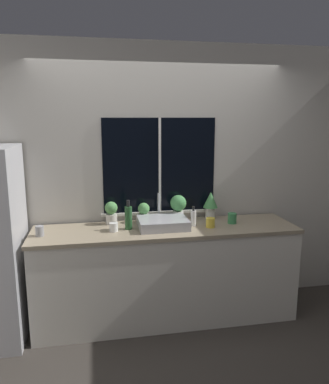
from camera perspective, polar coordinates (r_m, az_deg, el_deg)
The scene contains 15 objects.
ground_plane at distance 3.72m, azimuth 1.18°, elevation -20.75°, with size 14.00×14.00×0.00m, color #38332D.
wall_back at distance 3.87m, azimuth -0.82°, elevation 2.07°, with size 8.00×0.09×2.70m.
wall_right at distance 5.46m, azimuth 21.64°, elevation 3.99°, with size 0.06×7.00×2.70m.
counter at distance 3.76m, azimuth 0.23°, elevation -12.26°, with size 2.53×0.64×0.93m.
sink at distance 3.60m, azimuth -0.27°, elevation -4.72°, with size 0.47×0.43×0.29m.
potted_plant_far_left at distance 3.74m, azimuth -8.11°, elevation -3.04°, with size 0.13×0.13×0.22m.
potted_plant_center_left at distance 3.77m, azimuth -3.18°, elevation -3.15°, with size 0.12×0.12×0.20m.
potted_plant_center_right at distance 3.82m, azimuth 2.10°, elevation -2.11°, with size 0.16×0.16×0.26m.
potted_plant_far_right at distance 3.91m, azimuth 7.03°, elevation -1.65°, with size 0.15×0.15×0.28m.
soap_bottle at distance 3.65m, azimuth 4.42°, elevation -3.93°, with size 0.05×0.05×0.20m.
bottle_tall at distance 3.54m, azimuth -5.51°, elevation -3.84°, with size 0.07×0.07×0.28m.
mug_grey at distance 3.52m, azimuth -18.49°, elevation -5.66°, with size 0.07×0.07×0.09m.
mug_white at distance 3.51m, azimuth -7.76°, elevation -5.32°, with size 0.08×0.08×0.08m.
mug_green at distance 3.79m, azimuth 10.27°, elevation -3.96°, with size 0.09×0.09×0.10m.
mug_yellow at distance 3.63m, azimuth 7.00°, elevation -4.65°, with size 0.08×0.08×0.09m.
Camera 1 is at (-0.65, -3.08, 1.98)m, focal length 35.00 mm.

